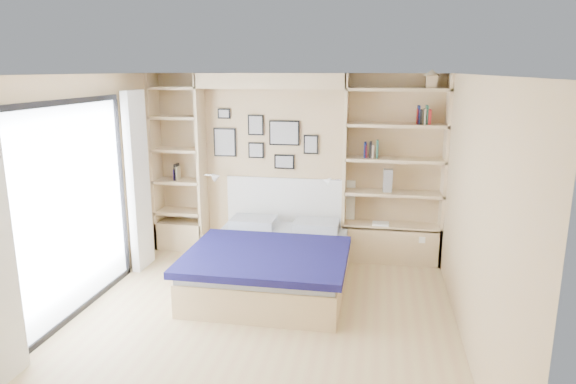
# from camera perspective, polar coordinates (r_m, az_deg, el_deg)

# --- Properties ---
(ground) EXTENTS (4.50, 4.50, 0.00)m
(ground) POSITION_cam_1_polar(r_m,az_deg,el_deg) (5.44, -3.21, -14.47)
(ground) COLOR tan
(ground) RESTS_ON ground
(room_shell) EXTENTS (4.50, 4.50, 4.50)m
(room_shell) POSITION_cam_1_polar(r_m,az_deg,el_deg) (6.54, -3.57, 0.46)
(room_shell) COLOR tan
(room_shell) RESTS_ON ground
(bed) EXTENTS (1.81, 2.33, 1.07)m
(bed) POSITION_cam_1_polar(r_m,az_deg,el_deg) (6.26, -1.65, -7.74)
(bed) COLOR tan
(bed) RESTS_ON ground
(photo_gallery) EXTENTS (1.48, 0.02, 0.82)m
(photo_gallery) POSITION_cam_1_polar(r_m,az_deg,el_deg) (7.14, -2.81, 5.86)
(photo_gallery) COLOR black
(photo_gallery) RESTS_ON ground
(reading_lamps) EXTENTS (1.92, 0.12, 0.15)m
(reading_lamps) POSITION_cam_1_polar(r_m,az_deg,el_deg) (6.98, -1.96, 1.49)
(reading_lamps) COLOR silver
(reading_lamps) RESTS_ON ground
(shelf_decor) EXTENTS (3.54, 0.23, 2.03)m
(shelf_decor) POSITION_cam_1_polar(r_m,az_deg,el_deg) (6.79, 9.91, 6.05)
(shelf_decor) COLOR maroon
(shelf_decor) RESTS_ON ground
(deck_chair) EXTENTS (0.65, 0.82, 0.72)m
(deck_chair) POSITION_cam_1_polar(r_m,az_deg,el_deg) (6.72, -25.49, -7.06)
(deck_chair) COLOR tan
(deck_chair) RESTS_ON ground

